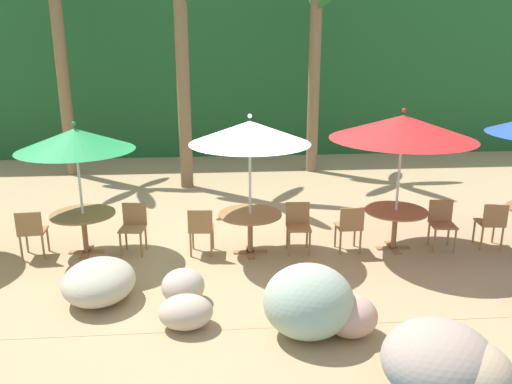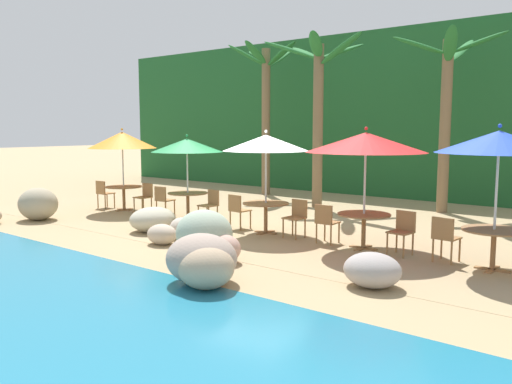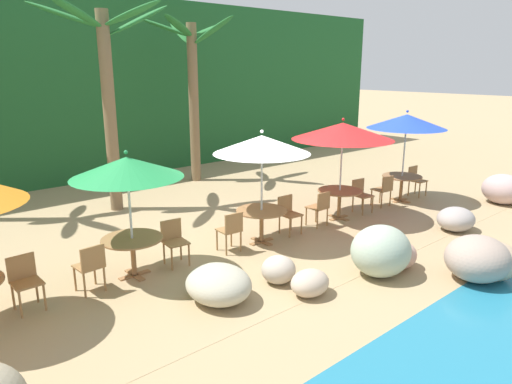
# 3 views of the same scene
# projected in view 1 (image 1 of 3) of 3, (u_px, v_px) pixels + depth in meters

# --- Properties ---
(ground_plane) EXTENTS (120.00, 120.00, 0.00)m
(ground_plane) POSITION_uv_depth(u_px,v_px,m) (236.00, 251.00, 9.15)
(ground_plane) COLOR tan
(terrace_deck) EXTENTS (18.00, 5.20, 0.01)m
(terrace_deck) POSITION_uv_depth(u_px,v_px,m) (236.00, 251.00, 9.15)
(terrace_deck) COLOR tan
(terrace_deck) RESTS_ON ground
(foliage_backdrop) EXTENTS (28.00, 2.40, 6.00)m
(foliage_backdrop) POSITION_uv_depth(u_px,v_px,m) (223.00, 60.00, 16.89)
(foliage_backdrop) COLOR #1E5628
(foliage_backdrop) RESTS_ON ground
(rock_seawall) EXTENTS (15.73, 3.57, 0.94)m
(rock_seawall) POSITION_uv_depth(u_px,v_px,m) (298.00, 314.00, 6.32)
(rock_seawall) COLOR #A49994
(rock_seawall) RESTS_ON ground
(umbrella_green) EXTENTS (1.95, 1.95, 2.34)m
(umbrella_green) POSITION_uv_depth(u_px,v_px,m) (75.00, 140.00, 8.48)
(umbrella_green) COLOR silver
(umbrella_green) RESTS_ON ground
(dining_table_green) EXTENTS (1.10, 1.10, 0.74)m
(dining_table_green) POSITION_uv_depth(u_px,v_px,m) (83.00, 220.00, 8.89)
(dining_table_green) COLOR olive
(dining_table_green) RESTS_ON ground
(chair_green_seaward) EXTENTS (0.46, 0.47, 0.87)m
(chair_green_seaward) POSITION_uv_depth(u_px,v_px,m) (134.00, 224.00, 8.99)
(chair_green_seaward) COLOR #9E7042
(chair_green_seaward) RESTS_ON ground
(chair_green_inland) EXTENTS (0.45, 0.46, 0.87)m
(chair_green_inland) POSITION_uv_depth(u_px,v_px,m) (31.00, 230.00, 8.71)
(chair_green_inland) COLOR #9E7042
(chair_green_inland) RESTS_ON ground
(umbrella_white) EXTENTS (2.04, 2.04, 2.46)m
(umbrella_white) POSITION_uv_depth(u_px,v_px,m) (250.00, 132.00, 8.45)
(umbrella_white) COLOR silver
(umbrella_white) RESTS_ON ground
(dining_table_white) EXTENTS (1.10, 1.10, 0.74)m
(dining_table_white) POSITION_uv_depth(u_px,v_px,m) (250.00, 220.00, 8.89)
(dining_table_white) COLOR olive
(dining_table_white) RESTS_ON ground
(chair_white_seaward) EXTENTS (0.44, 0.45, 0.87)m
(chair_white_seaward) POSITION_uv_depth(u_px,v_px,m) (298.00, 223.00, 9.03)
(chair_white_seaward) COLOR #9E7042
(chair_white_seaward) RESTS_ON ground
(chair_white_inland) EXTENTS (0.45, 0.46, 0.87)m
(chair_white_inland) POSITION_uv_depth(u_px,v_px,m) (201.00, 228.00, 8.82)
(chair_white_inland) COLOR #9E7042
(chair_white_inland) RESTS_ON ground
(umbrella_red) EXTENTS (2.47, 2.47, 2.53)m
(umbrella_red) POSITION_uv_depth(u_px,v_px,m) (403.00, 127.00, 8.61)
(umbrella_red) COLOR silver
(umbrella_red) RESTS_ON ground
(dining_table_red) EXTENTS (1.10, 1.10, 0.74)m
(dining_table_red) POSITION_uv_depth(u_px,v_px,m) (395.00, 217.00, 9.07)
(dining_table_red) COLOR olive
(dining_table_red) RESTS_ON ground
(chair_red_seaward) EXTENTS (0.47, 0.47, 0.87)m
(chair_red_seaward) POSITION_uv_depth(u_px,v_px,m) (442.00, 221.00, 9.16)
(chair_red_seaward) COLOR #9E7042
(chair_red_seaward) RESTS_ON ground
(chair_red_inland) EXTENTS (0.43, 0.43, 0.87)m
(chair_red_inland) POSITION_uv_depth(u_px,v_px,m) (350.00, 225.00, 8.93)
(chair_red_inland) COLOR #9E7042
(chair_red_inland) RESTS_ON ground
(chair_blue_inland) EXTENTS (0.46, 0.47, 0.87)m
(chair_blue_inland) POSITION_uv_depth(u_px,v_px,m) (492.00, 222.00, 9.11)
(chair_blue_inland) COLOR #9E7042
(chair_blue_inland) RESTS_ON ground
(palm_tree_nearest) EXTENTS (2.82, 2.86, 5.59)m
(palm_tree_nearest) POSITION_uv_depth(u_px,v_px,m) (58.00, 40.00, 13.37)
(palm_tree_nearest) COLOR brown
(palm_tree_nearest) RESTS_ON ground
(palm_tree_second) EXTENTS (3.32, 3.31, 5.29)m
(palm_tree_second) POSITION_uv_depth(u_px,v_px,m) (182.00, 44.00, 12.14)
(palm_tree_second) COLOR brown
(palm_tree_second) RESTS_ON ground
(palm_tree_third) EXTENTS (3.09, 3.06, 5.24)m
(palm_tree_third) POSITION_uv_depth(u_px,v_px,m) (314.00, 46.00, 13.81)
(palm_tree_third) COLOR brown
(palm_tree_third) RESTS_ON ground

